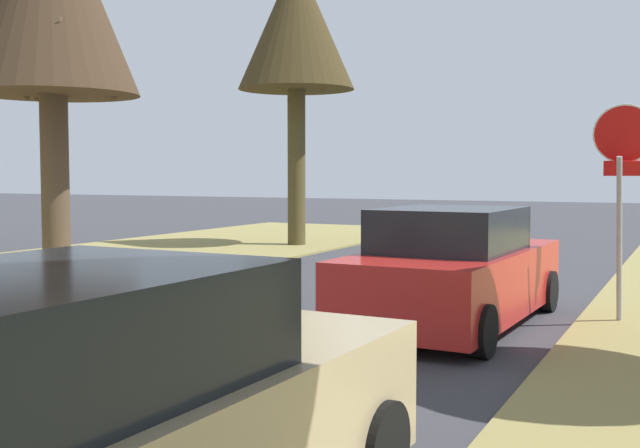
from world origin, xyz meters
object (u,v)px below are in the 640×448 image
Objects in this scene: stop_sign_far at (623,165)px; parked_sedan_tan at (75,439)px; street_tree_left_far at (296,27)px; parked_sedan_red at (454,272)px.

stop_sign_far is 0.65× the size of parked_sedan_tan.
stop_sign_far is 0.37× the size of street_tree_left_far.
stop_sign_far is at bearing 28.82° from parked_sedan_red.
street_tree_left_far is 12.79m from parked_sedan_red.
street_tree_left_far is 1.77× the size of parked_sedan_tan.
street_tree_left_far is at bearing 138.45° from stop_sign_far.
parked_sedan_tan is 1.00× the size of parked_sedan_red.
parked_sedan_red is (-0.19, 7.18, 0.00)m from parked_sedan_tan.
parked_sedan_tan and parked_sedan_red have the same top height.
stop_sign_far reaches higher than parked_sedan_red.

